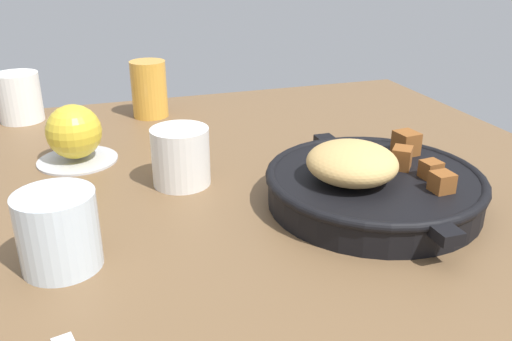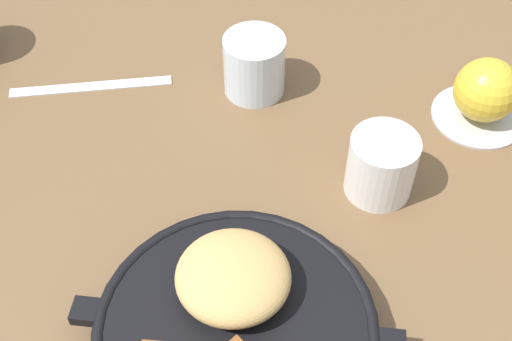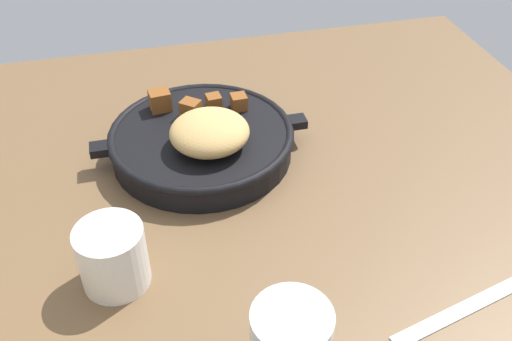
{
  "view_description": "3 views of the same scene",
  "coord_description": "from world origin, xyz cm",
  "px_view_note": "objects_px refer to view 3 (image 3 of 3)",
  "views": [
    {
      "loc": [
        -49.88,
        17.74,
        29.04
      ],
      "look_at": [
        2.01,
        0.75,
        5.63
      ],
      "focal_mm": 38.1,
      "sensor_mm": 36.0,
      "label": 1
    },
    {
      "loc": [
        5.78,
        -41.82,
        57.88
      ],
      "look_at": [
        0.58,
        2.73,
        6.06
      ],
      "focal_mm": 47.65,
      "sensor_mm": 36.0,
      "label": 2
    },
    {
      "loc": [
        8.63,
        51.02,
        49.08
      ],
      "look_at": [
        -3.48,
        1.28,
        7.69
      ],
      "focal_mm": 40.51,
      "sensor_mm": 36.0,
      "label": 3
    }
  ],
  "objects_px": {
    "cast_iron_skillet": "(202,139)",
    "ceramic_mug_white": "(113,257)",
    "butter_knife": "(471,305)",
    "water_glass_short": "(291,341)"
  },
  "relations": [
    {
      "from": "water_glass_short",
      "to": "butter_knife",
      "type": "bearing_deg",
      "value": -174.0
    },
    {
      "from": "butter_knife",
      "to": "ceramic_mug_white",
      "type": "distance_m",
      "value": 0.38
    },
    {
      "from": "butter_knife",
      "to": "cast_iron_skillet",
      "type": "bearing_deg",
      "value": -68.48
    },
    {
      "from": "cast_iron_skillet",
      "to": "ceramic_mug_white",
      "type": "relative_size",
      "value": 4.03
    },
    {
      "from": "butter_knife",
      "to": "water_glass_short",
      "type": "distance_m",
      "value": 0.21
    },
    {
      "from": "cast_iron_skillet",
      "to": "ceramic_mug_white",
      "type": "height_order",
      "value": "cast_iron_skillet"
    },
    {
      "from": "butter_knife",
      "to": "ceramic_mug_white",
      "type": "bearing_deg",
      "value": -32.85
    },
    {
      "from": "cast_iron_skillet",
      "to": "water_glass_short",
      "type": "height_order",
      "value": "cast_iron_skillet"
    },
    {
      "from": "butter_knife",
      "to": "water_glass_short",
      "type": "height_order",
      "value": "water_glass_short"
    },
    {
      "from": "ceramic_mug_white",
      "to": "butter_knife",
      "type": "bearing_deg",
      "value": 160.94
    }
  ]
}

